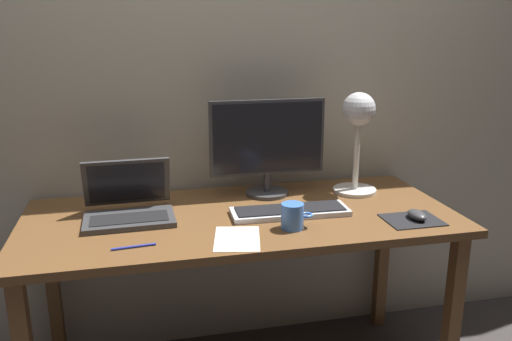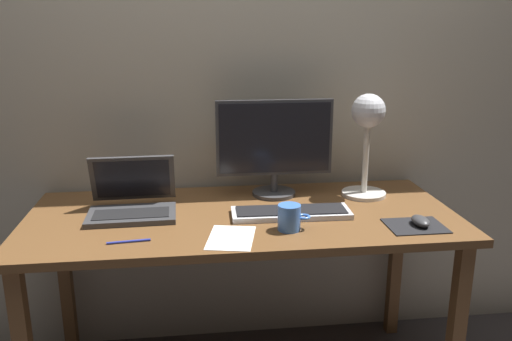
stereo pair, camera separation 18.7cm
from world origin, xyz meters
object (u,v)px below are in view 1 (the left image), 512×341
(monitor, at_px, (267,143))
(keyboard_main, at_px, (290,211))
(coffee_mug, at_px, (293,216))
(desk_lamp, at_px, (358,124))
(mouse, at_px, (417,215))
(laptop, at_px, (128,201))
(pen, at_px, (134,247))

(monitor, distance_m, keyboard_main, 0.33)
(keyboard_main, relative_size, coffee_mug, 3.90)
(desk_lamp, relative_size, coffee_mug, 3.70)
(mouse, xyz_separation_m, coffee_mug, (-0.46, 0.02, 0.03))
(laptop, distance_m, desk_lamp, 0.96)
(monitor, distance_m, laptop, 0.60)
(pen, bearing_deg, desk_lamp, 22.63)
(desk_lamp, bearing_deg, keyboard_main, -149.96)
(keyboard_main, height_order, pen, keyboard_main)
(monitor, relative_size, pen, 3.38)
(coffee_mug, bearing_deg, keyboard_main, 77.31)
(keyboard_main, height_order, mouse, mouse)
(mouse, bearing_deg, monitor, 137.97)
(pen, bearing_deg, mouse, 1.23)
(desk_lamp, bearing_deg, coffee_mug, -138.13)
(pen, bearing_deg, keyboard_main, 17.71)
(desk_lamp, bearing_deg, monitor, 172.10)
(desk_lamp, xyz_separation_m, coffee_mug, (-0.38, -0.34, -0.25))
(laptop, bearing_deg, desk_lamp, 5.35)
(keyboard_main, relative_size, desk_lamp, 1.05)
(keyboard_main, distance_m, coffee_mug, 0.14)
(keyboard_main, distance_m, pen, 0.60)
(laptop, distance_m, mouse, 1.05)
(desk_lamp, relative_size, pen, 3.01)
(laptop, bearing_deg, coffee_mug, -24.16)
(laptop, bearing_deg, keyboard_main, -10.81)
(laptop, bearing_deg, mouse, -15.02)
(desk_lamp, bearing_deg, mouse, -76.46)
(mouse, relative_size, coffee_mug, 0.84)
(monitor, xyz_separation_m, desk_lamp, (0.37, -0.05, 0.07))
(keyboard_main, relative_size, mouse, 4.62)
(coffee_mug, bearing_deg, pen, -175.21)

